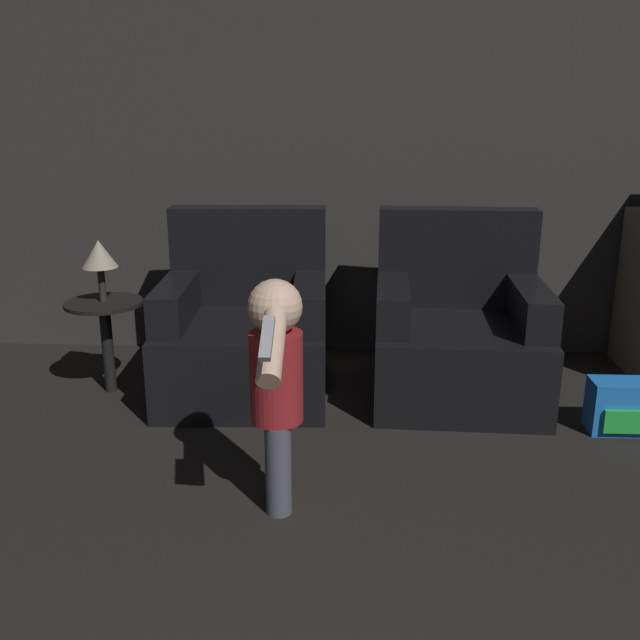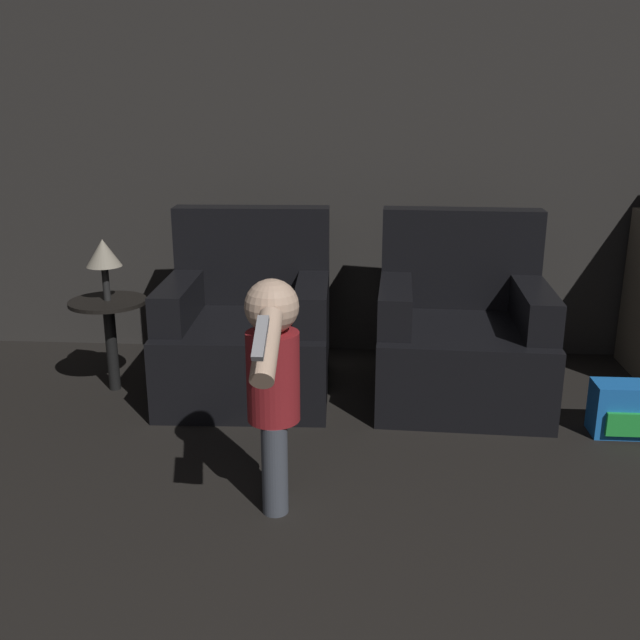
# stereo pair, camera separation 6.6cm
# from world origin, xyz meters

# --- Properties ---
(wall_back) EXTENTS (8.40, 0.05, 2.60)m
(wall_back) POSITION_xyz_m (0.00, 4.50, 1.30)
(wall_back) COLOR #33302D
(wall_back) RESTS_ON ground_plane
(armchair_left) EXTENTS (0.88, 0.88, 0.94)m
(armchair_left) POSITION_xyz_m (-0.16, 3.79, 0.32)
(armchair_left) COLOR black
(armchair_left) RESTS_ON ground_plane
(armchair_right) EXTENTS (0.88, 0.88, 0.94)m
(armchair_right) POSITION_xyz_m (0.95, 3.79, 0.32)
(armchair_right) COLOR black
(armchair_right) RESTS_ON ground_plane
(person_toddler) EXTENTS (0.20, 0.61, 0.89)m
(person_toddler) POSITION_xyz_m (0.13, 2.64, 0.52)
(person_toddler) COLOR #474C56
(person_toddler) RESTS_ON ground_plane
(toy_backpack) EXTENTS (0.28, 0.18, 0.25)m
(toy_backpack) POSITION_xyz_m (1.65, 3.36, 0.12)
(toy_backpack) COLOR blue
(toy_backpack) RESTS_ON ground_plane
(side_table) EXTENTS (0.40, 0.40, 0.50)m
(side_table) POSITION_xyz_m (-0.89, 3.73, 0.40)
(side_table) COLOR black
(side_table) RESTS_ON ground_plane
(lamp) EXTENTS (0.18, 0.18, 0.32)m
(lamp) POSITION_xyz_m (-0.89, 3.73, 0.74)
(lamp) COLOR #262626
(lamp) RESTS_ON side_table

